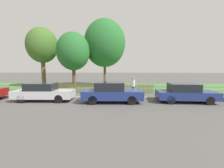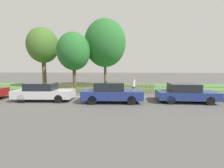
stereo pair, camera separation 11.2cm
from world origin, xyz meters
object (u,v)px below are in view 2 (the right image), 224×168
object	(u,v)px
parked_car_black_saloon	(44,92)
parked_car_red_compact	(185,93)
parked_car_navy_estate	(111,92)
pedestrian_near_fence	(133,85)
covered_motorcycle	(112,88)
tree_behind_motorcycle	(74,52)
tree_nearest_kerb	(43,46)
tree_mid_park	(105,43)

from	to	relation	value
parked_car_black_saloon	parked_car_red_compact	world-z (taller)	parked_car_red_compact
parked_car_black_saloon	parked_car_navy_estate	xyz separation A→B (m)	(5.21, -0.24, 0.05)
pedestrian_near_fence	covered_motorcycle	bearing A→B (deg)	122.82
parked_car_black_saloon	tree_behind_motorcycle	bearing A→B (deg)	83.48
tree_nearest_kerb	tree_behind_motorcycle	bearing A→B (deg)	-17.24
parked_car_navy_estate	covered_motorcycle	bearing A→B (deg)	89.81
parked_car_black_saloon	tree_nearest_kerb	xyz separation A→B (m)	(-3.81, 7.57, 4.56)
parked_car_red_compact	pedestrian_near_fence	xyz separation A→B (m)	(-3.55, 2.68, 0.24)
covered_motorcycle	tree_nearest_kerb	size ratio (longest dim) A/B	0.25
parked_car_navy_estate	tree_behind_motorcycle	world-z (taller)	tree_behind_motorcycle
tree_mid_park	pedestrian_near_fence	bearing A→B (deg)	-60.74
pedestrian_near_fence	parked_car_black_saloon	bearing A→B (deg)	140.96
parked_car_black_saloon	tree_behind_motorcycle	distance (m)	7.26
tree_behind_motorcycle	pedestrian_near_fence	bearing A→B (deg)	-28.08
covered_motorcycle	pedestrian_near_fence	xyz separation A→B (m)	(1.96, 0.10, 0.26)
tree_nearest_kerb	tree_behind_motorcycle	world-z (taller)	tree_nearest_kerb
pedestrian_near_fence	parked_car_navy_estate	bearing A→B (deg)	177.74
parked_car_navy_estate	tree_behind_motorcycle	bearing A→B (deg)	123.92
tree_mid_park	pedestrian_near_fence	xyz separation A→B (m)	(3.14, -5.61, -4.66)
parked_car_navy_estate	pedestrian_near_fence	xyz separation A→B (m)	(1.86, 2.96, 0.18)
parked_car_red_compact	pedestrian_near_fence	bearing A→B (deg)	145.13
parked_car_black_saloon	tree_nearest_kerb	distance (m)	9.62
parked_car_navy_estate	tree_nearest_kerb	world-z (taller)	tree_nearest_kerb
parked_car_navy_estate	tree_mid_park	size ratio (longest dim) A/B	0.51
parked_car_red_compact	tree_nearest_kerb	size ratio (longest dim) A/B	0.56
tree_behind_motorcycle	tree_mid_park	world-z (taller)	tree_mid_park
tree_behind_motorcycle	pedestrian_near_fence	size ratio (longest dim) A/B	4.00
parked_car_black_saloon	pedestrian_near_fence	bearing A→B (deg)	19.09
covered_motorcycle	pedestrian_near_fence	distance (m)	1.98
pedestrian_near_fence	parked_car_red_compact	bearing A→B (deg)	-97.15
parked_car_navy_estate	parked_car_red_compact	world-z (taller)	parked_car_navy_estate
parked_car_red_compact	tree_nearest_kerb	xyz separation A→B (m)	(-14.43, 7.52, 4.56)
tree_behind_motorcycle	pedestrian_near_fence	world-z (taller)	tree_behind_motorcycle
parked_car_red_compact	pedestrian_near_fence	size ratio (longest dim) A/B	2.57
parked_car_black_saloon	parked_car_navy_estate	distance (m)	5.22
tree_mid_park	parked_car_navy_estate	bearing A→B (deg)	-81.50
parked_car_black_saloon	tree_mid_park	size ratio (longest dim) A/B	0.51
parked_car_black_saloon	parked_car_navy_estate	world-z (taller)	parked_car_navy_estate
tree_behind_motorcycle	parked_car_black_saloon	bearing A→B (deg)	-94.54
covered_motorcycle	pedestrian_near_fence	bearing A→B (deg)	-2.48
tree_nearest_kerb	pedestrian_near_fence	world-z (taller)	tree_nearest_kerb
parked_car_navy_estate	covered_motorcycle	size ratio (longest dim) A/B	2.34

